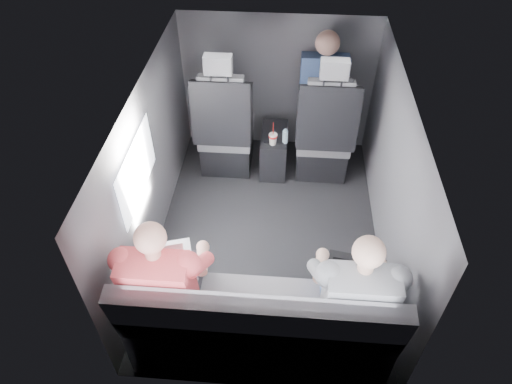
# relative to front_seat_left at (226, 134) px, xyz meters

# --- Properties ---
(floor) EXTENTS (2.60, 2.60, 0.00)m
(floor) POSITION_rel_front_seat_left_xyz_m (0.45, -0.84, -0.40)
(floor) COLOR black
(floor) RESTS_ON ground
(ceiling) EXTENTS (2.60, 2.60, 0.00)m
(ceiling) POSITION_rel_front_seat_left_xyz_m (0.45, -0.84, 0.95)
(ceiling) COLOR #B2B2AD
(ceiling) RESTS_ON panel_back
(panel_left) EXTENTS (0.02, 2.60, 1.35)m
(panel_left) POSITION_rel_front_seat_left_xyz_m (-0.45, -0.84, 0.27)
(panel_left) COLOR #56565B
(panel_left) RESTS_ON floor
(panel_right) EXTENTS (0.02, 2.60, 1.35)m
(panel_right) POSITION_rel_front_seat_left_xyz_m (1.35, -0.84, 0.27)
(panel_right) COLOR #56565B
(panel_right) RESTS_ON floor
(panel_front) EXTENTS (1.80, 0.02, 1.35)m
(panel_front) POSITION_rel_front_seat_left_xyz_m (0.45, 0.46, 0.27)
(panel_front) COLOR #56565B
(panel_front) RESTS_ON floor
(panel_back) EXTENTS (1.80, 0.02, 1.35)m
(panel_back) POSITION_rel_front_seat_left_xyz_m (0.45, -2.14, 0.27)
(panel_back) COLOR #56565B
(panel_back) RESTS_ON floor
(side_window) EXTENTS (0.02, 0.75, 0.42)m
(side_window) POSITION_rel_front_seat_left_xyz_m (-0.43, -1.14, 0.50)
(side_window) COLOR white
(side_window) RESTS_ON panel_left
(seatbelt) EXTENTS (0.35, 0.11, 0.59)m
(seatbelt) POSITION_rel_front_seat_left_xyz_m (0.90, -0.17, 0.40)
(seatbelt) COLOR black
(seatbelt) RESTS_ON front_seat_right
(front_seat_left) EXTENTS (0.52, 0.58, 1.26)m
(front_seat_left) POSITION_rel_front_seat_left_xyz_m (0.00, 0.00, 0.00)
(front_seat_left) COLOR black
(front_seat_left) RESTS_ON floor
(front_seat_right) EXTENTS (0.52, 0.58, 1.26)m
(front_seat_right) POSITION_rel_front_seat_left_xyz_m (0.90, 0.00, 0.00)
(front_seat_right) COLOR black
(front_seat_right) RESTS_ON floor
(center_console) EXTENTS (0.24, 0.48, 0.41)m
(center_console) POSITION_rel_front_seat_left_xyz_m (0.45, 0.04, -0.20)
(center_console) COLOR black
(center_console) RESTS_ON floor
(rear_bench) EXTENTS (1.60, 0.57, 0.92)m
(rear_bench) POSITION_rel_front_seat_left_xyz_m (0.45, -1.90, -0.09)
(rear_bench) COLOR #58585C
(rear_bench) RESTS_ON floor
(soda_cup) EXTENTS (0.08, 0.08, 0.23)m
(soda_cup) POSITION_rel_front_seat_left_xyz_m (0.44, -0.12, 0.06)
(soda_cup) COLOR white
(soda_cup) RESTS_ON center_console
(water_bottle) EXTENTS (0.05, 0.05, 0.14)m
(water_bottle) POSITION_rel_front_seat_left_xyz_m (0.55, -0.09, 0.06)
(water_bottle) COLOR #B0DAEF
(water_bottle) RESTS_ON center_console
(laptop_white) EXTENTS (0.38, 0.40, 0.25)m
(laptop_white) POSITION_rel_front_seat_left_xyz_m (-0.17, -1.66, 0.23)
(laptop_white) COLOR silver
(laptop_white) RESTS_ON passenger_rear_left
(laptop_black) EXTENTS (0.40, 0.38, 0.26)m
(laptop_black) POSITION_rel_front_seat_left_xyz_m (1.04, -1.69, 0.24)
(laptop_black) COLOR black
(laptop_black) RESTS_ON passenger_rear_right
(passenger_rear_left) EXTENTS (0.49, 0.61, 1.21)m
(passenger_rear_left) POSITION_rel_front_seat_left_xyz_m (-0.11, -1.81, 0.22)
(passenger_rear_left) COLOR #323136
(passenger_rear_left) RESTS_ON rear_bench
(passenger_rear_right) EXTENTS (0.49, 0.61, 1.20)m
(passenger_rear_right) POSITION_rel_front_seat_left_xyz_m (1.00, -1.81, 0.22)
(passenger_rear_right) COLOR navy
(passenger_rear_right) RESTS_ON rear_bench
(passenger_front_right) EXTENTS (0.42, 0.42, 0.87)m
(passenger_front_right) POSITION_rel_front_seat_left_xyz_m (0.86, 0.26, 0.36)
(passenger_front_right) COLOR navy
(passenger_front_right) RESTS_ON front_seat_right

